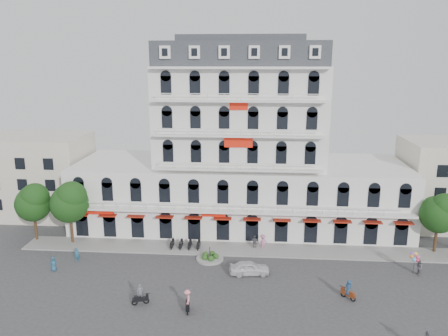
% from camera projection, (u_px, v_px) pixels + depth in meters
% --- Properties ---
extents(ground, '(120.00, 120.00, 0.00)m').
position_uv_depth(ground, '(233.00, 286.00, 45.11)').
color(ground, '#38383A').
rests_on(ground, ground).
extents(sidewalk, '(53.00, 4.00, 0.16)m').
position_uv_depth(sidewalk, '(237.00, 249.00, 53.80)').
color(sidewalk, gray).
rests_on(sidewalk, ground).
extents(main_building, '(45.00, 15.00, 25.80)m').
position_uv_depth(main_building, '(240.00, 155.00, 60.13)').
color(main_building, silver).
rests_on(main_building, ground).
extents(flank_building_west, '(14.00, 10.00, 12.00)m').
position_uv_depth(flank_building_west, '(40.00, 175.00, 65.18)').
color(flank_building_west, beige).
rests_on(flank_building_west, ground).
extents(traffic_island, '(3.20, 3.20, 1.60)m').
position_uv_depth(traffic_island, '(210.00, 258.00, 51.07)').
color(traffic_island, gray).
rests_on(traffic_island, ground).
extents(parked_scooter_row, '(4.40, 1.80, 1.10)m').
position_uv_depth(parked_scooter_row, '(185.00, 249.00, 54.08)').
color(parked_scooter_row, black).
rests_on(parked_scooter_row, ground).
extents(tree_west_outer, '(4.50, 4.48, 7.76)m').
position_uv_depth(tree_west_outer, '(33.00, 201.00, 55.35)').
color(tree_west_outer, '#382314').
rests_on(tree_west_outer, ground).
extents(tree_west_inner, '(4.76, 4.76, 8.25)m').
position_uv_depth(tree_west_inner, '(70.00, 201.00, 54.42)').
color(tree_west_inner, '#382314').
rests_on(tree_west_inner, ground).
extents(tree_east_inner, '(4.40, 4.37, 7.57)m').
position_uv_depth(tree_east_inner, '(439.00, 212.00, 51.79)').
color(tree_east_inner, '#382314').
rests_on(tree_east_inner, ground).
extents(parked_car, '(4.54, 2.28, 1.49)m').
position_uv_depth(parked_car, '(249.00, 268.00, 47.52)').
color(parked_car, silver).
rests_on(parked_car, ground).
extents(rider_west, '(1.64, 0.83, 2.11)m').
position_uv_depth(rider_west, '(140.00, 296.00, 41.57)').
color(rider_west, black).
rests_on(rider_west, ground).
extents(rider_east, '(1.31, 1.30, 2.02)m').
position_uv_depth(rider_east, '(348.00, 290.00, 42.49)').
color(rider_east, brown).
rests_on(rider_east, ground).
extents(rider_center, '(0.80, 1.70, 2.21)m').
position_uv_depth(rider_center, '(187.00, 300.00, 40.35)').
color(rider_center, black).
rests_on(rider_center, ground).
extents(pedestrian_left, '(0.96, 0.88, 1.64)m').
position_uv_depth(pedestrian_left, '(53.00, 264.00, 48.28)').
color(pedestrian_left, '#265373').
rests_on(pedestrian_left, ground).
extents(pedestrian_mid, '(1.08, 0.67, 1.72)m').
position_uv_depth(pedestrian_mid, '(255.00, 242.00, 53.94)').
color(pedestrian_mid, '#53545B').
rests_on(pedestrian_mid, ground).
extents(pedestrian_right, '(1.40, 1.23, 1.88)m').
position_uv_depth(pedestrian_right, '(263.00, 242.00, 53.85)').
color(pedestrian_right, '#C46896').
rests_on(pedestrian_right, ground).
extents(pedestrian_far, '(0.74, 0.68, 1.71)m').
position_uv_depth(pedestrian_far, '(77.00, 255.00, 50.43)').
color(pedestrian_far, '#285878').
rests_on(pedestrian_far, ground).
extents(balloon_vendor, '(1.34, 1.29, 2.45)m').
position_uv_depth(balloon_vendor, '(417.00, 264.00, 47.28)').
color(balloon_vendor, slate).
rests_on(balloon_vendor, ground).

